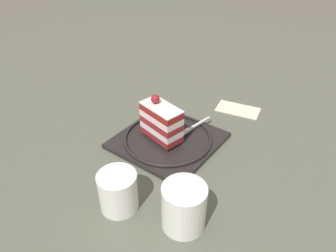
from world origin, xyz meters
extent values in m
plane|color=#515448|center=(0.00, 0.00, 0.00)|extent=(2.40, 2.40, 0.00)
cube|color=black|center=(0.01, 0.01, 0.01)|extent=(0.24, 0.24, 0.01)
torus|color=black|center=(0.01, 0.01, 0.01)|extent=(0.23, 0.23, 0.01)
cube|color=maroon|center=(0.02, 0.00, 0.03)|extent=(0.08, 0.11, 0.02)
cube|color=white|center=(0.02, 0.00, 0.04)|extent=(0.08, 0.11, 0.02)
cube|color=maroon|center=(0.02, 0.00, 0.06)|extent=(0.08, 0.11, 0.02)
cube|color=white|center=(0.02, 0.00, 0.07)|extent=(0.08, 0.11, 0.02)
cube|color=maroon|center=(0.02, 0.00, 0.09)|extent=(0.08, 0.11, 0.02)
cube|color=white|center=(0.02, 0.00, 0.10)|extent=(0.08, 0.11, 0.00)
sphere|color=maroon|center=(0.01, -0.02, 0.11)|extent=(0.02, 0.02, 0.02)
cube|color=silver|center=(-0.08, 0.05, 0.02)|extent=(0.07, 0.02, 0.00)
cube|color=silver|center=(-0.04, 0.04, 0.02)|extent=(0.02, 0.01, 0.00)
cube|color=silver|center=(-0.02, 0.03, 0.02)|extent=(0.03, 0.01, 0.00)
cube|color=silver|center=(-0.02, 0.04, 0.02)|extent=(0.03, 0.01, 0.00)
cube|color=silver|center=(-0.01, 0.04, 0.02)|extent=(0.03, 0.01, 0.00)
cube|color=silver|center=(-0.01, 0.04, 0.02)|extent=(0.03, 0.01, 0.00)
cylinder|color=white|center=(0.20, 0.16, 0.04)|extent=(0.08, 0.08, 0.09)
cylinder|color=#B7232D|center=(0.20, 0.16, 0.02)|extent=(0.07, 0.07, 0.04)
cylinder|color=white|center=(0.22, 0.04, 0.04)|extent=(0.07, 0.07, 0.08)
cylinder|color=#B7232D|center=(0.22, 0.04, 0.02)|extent=(0.06, 0.06, 0.03)
cube|color=beige|center=(-0.22, 0.10, 0.00)|extent=(0.08, 0.12, 0.00)
camera|label=1|loc=(0.53, 0.33, 0.47)|focal=34.19mm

